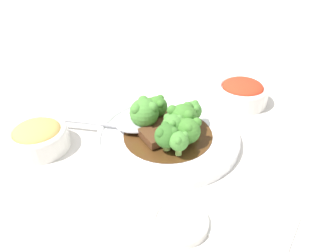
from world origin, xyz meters
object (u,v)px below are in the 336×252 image
serving_spoon (124,125)px  side_bowl_kimchi (242,92)px  beef_strip_2 (164,122)px  broccoli_floret_1 (183,117)px  broccoli_floret_5 (144,112)px  broccoli_floret_4 (192,110)px  beef_strip_0 (151,137)px  sauce_dish (180,222)px  beef_strip_1 (156,128)px  broccoli_floret_3 (173,125)px  broccoli_floret_7 (157,106)px  main_plate (168,137)px  broccoli_floret_2 (167,135)px  broccoli_floret_0 (189,129)px  broccoli_floret_6 (179,141)px  side_bowl_appetizer (38,136)px

serving_spoon → side_bowl_kimchi: 0.28m
beef_strip_2 → broccoli_floret_1: (-0.04, -0.01, 0.03)m
broccoli_floret_1 → broccoli_floret_5: bearing=28.4°
broccoli_floret_4 → beef_strip_0: bearing=76.4°
broccoli_floret_1 → sauce_dish: size_ratio=0.69×
beef_strip_1 → broccoli_floret_3: 0.05m
beef_strip_0 → broccoli_floret_7: size_ratio=1.26×
main_plate → serving_spoon: 0.09m
broccoli_floret_5 → serving_spoon: 0.05m
serving_spoon → sauce_dish: size_ratio=2.65×
broccoli_floret_4 → broccoli_floret_5: broccoli_floret_5 is taller
broccoli_floret_2 → sauce_dish: bearing=137.8°
broccoli_floret_0 → broccoli_floret_6: (-0.01, 0.04, 0.00)m
beef_strip_1 → broccoli_floret_7: broccoli_floret_7 is taller
main_plate → side_bowl_appetizer: size_ratio=2.54×
broccoli_floret_1 → broccoli_floret_4: size_ratio=1.18×
serving_spoon → side_bowl_kimchi: (-0.11, -0.26, 0.00)m
broccoli_floret_1 → broccoli_floret_6: size_ratio=1.22×
broccoli_floret_3 → beef_strip_2: bearing=-30.6°
beef_strip_2 → broccoli_floret_6: broccoli_floret_6 is taller
broccoli_floret_0 → broccoli_floret_3: (0.03, 0.01, 0.01)m
broccoli_floret_5 → side_bowl_kimchi: (-0.08, -0.23, -0.02)m
beef_strip_1 → beef_strip_2: beef_strip_1 is taller
beef_strip_0 → side_bowl_appetizer: size_ratio=0.55×
broccoli_floret_7 → broccoli_floret_2: bearing=141.2°
beef_strip_2 → broccoli_floret_2: 0.08m
broccoli_floret_3 → broccoli_floret_4: (0.01, -0.06, -0.00)m
main_plate → serving_spoon: serving_spoon is taller
beef_strip_0 → sauce_dish: (-0.15, 0.10, -0.02)m
broccoli_floret_1 → beef_strip_0: bearing=67.7°
main_plate → sauce_dish: main_plate is taller
broccoli_floret_1 → broccoli_floret_5: 0.07m
broccoli_floret_1 → broccoli_floret_6: 0.07m
broccoli_floret_4 → broccoli_floret_6: 0.10m
beef_strip_0 → broccoli_floret_3: (-0.03, -0.03, 0.02)m
broccoli_floret_2 → side_bowl_kimchi: 0.26m
broccoli_floret_2 → sauce_dish: (-0.11, 0.10, -0.04)m
beef_strip_2 → broccoli_floret_1: broccoli_floret_1 is taller
broccoli_floret_0 → broccoli_floret_7: bearing=-12.9°
beef_strip_2 → broccoli_floret_7: (0.02, -0.01, 0.02)m
broccoli_floret_3 → sauce_dish: bearing=133.0°
broccoli_floret_6 → side_bowl_kimchi: (0.02, -0.25, -0.02)m
main_plate → broccoli_floret_4: (-0.01, -0.05, 0.04)m
broccoli_floret_5 → serving_spoon: broccoli_floret_5 is taller
main_plate → broccoli_floret_1: broccoli_floret_1 is taller
side_bowl_appetizer → sauce_dish: 0.31m
broccoli_floret_3 → broccoli_floret_0: bearing=-151.1°
beef_strip_0 → broccoli_floret_1: bearing=-112.3°
main_plate → broccoli_floret_6: broccoli_floret_6 is taller
side_bowl_appetizer → sauce_dish: size_ratio=1.33×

